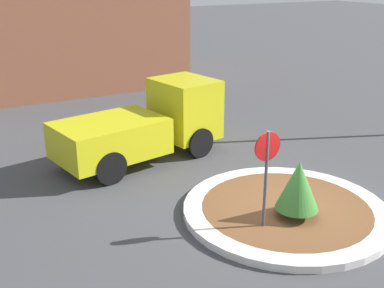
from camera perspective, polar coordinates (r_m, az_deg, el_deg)
ground_plane at (r=11.95m, az=11.00°, el=-8.08°), size 120.00×120.00×0.00m
traffic_island at (r=11.91m, az=11.03°, el=-7.70°), size 4.94×4.94×0.18m
stop_sign at (r=10.35m, az=8.83°, el=-2.46°), size 0.65×0.07×2.40m
island_shrub at (r=11.15m, az=12.47°, el=-4.78°), size 0.99×0.99×1.37m
utility_truck at (r=14.72m, az=-5.34°, el=2.35°), size 5.41×2.93×2.28m
storefront_building at (r=24.62m, az=-17.26°, el=13.73°), size 12.70×6.07×6.39m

